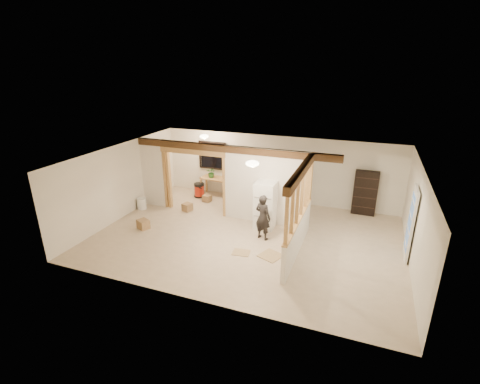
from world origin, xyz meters
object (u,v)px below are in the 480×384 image
at_px(shop_vac, 199,190).
at_px(work_table, 216,186).
at_px(woman, 263,217).
at_px(bookshelf, 365,193).
at_px(refrigerator, 265,205).

bearing_deg(shop_vac, work_table, 35.37).
xyz_separation_m(woman, bookshelf, (2.75, 2.99, 0.08)).
bearing_deg(bookshelf, shop_vac, -175.03).
distance_m(work_table, shop_vac, 0.68).
distance_m(woman, shop_vac, 4.19).
xyz_separation_m(refrigerator, shop_vac, (-3.21, 1.68, -0.48)).
bearing_deg(woman, shop_vac, -18.29).
relative_size(woman, work_table, 1.20).
bearing_deg(bookshelf, refrigerator, -142.80).
distance_m(woman, bookshelf, 4.06).
xyz_separation_m(work_table, bookshelf, (5.57, 0.14, 0.42)).
distance_m(shop_vac, bookshelf, 6.17).
bearing_deg(refrigerator, shop_vac, 152.36).
xyz_separation_m(woman, shop_vac, (-3.37, 2.46, -0.42)).
bearing_deg(work_table, bookshelf, 8.54).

